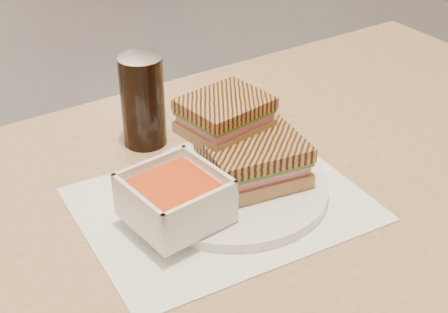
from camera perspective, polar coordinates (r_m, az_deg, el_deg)
main_table at (r=1.01m, az=3.84°, el=-6.97°), size 1.21×0.72×0.75m
tray_liner at (r=0.87m, az=-0.15°, el=-4.15°), size 0.39×0.31×0.00m
plate at (r=0.89m, az=0.76°, el=-2.75°), size 0.26×0.26×0.01m
soup_bowl at (r=0.81m, az=-4.26°, el=-3.78°), size 0.12×0.12×0.06m
panini_lower at (r=0.88m, az=2.51°, el=-0.27°), size 0.15×0.13×0.06m
panini_upper at (r=0.89m, az=0.08°, el=3.61°), size 0.12×0.11×0.05m
cola_glass at (r=0.99m, az=-7.05°, el=4.79°), size 0.07×0.07×0.14m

